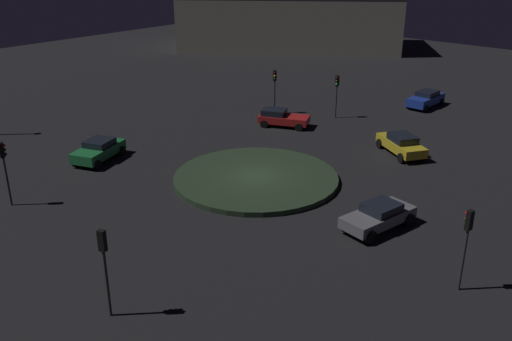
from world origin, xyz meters
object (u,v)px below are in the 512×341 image
Objects in this scene: car_red at (282,118)px; car_yellow at (401,144)px; traffic_light_north at (337,88)px; store_building at (289,19)px; traffic_light_southwest at (4,161)px; traffic_light_northwest at (275,83)px; car_grey at (379,215)px; car_green at (99,150)px; traffic_light_east at (467,234)px; traffic_light_south at (104,256)px; car_blue at (426,99)px.

car_yellow is at bearing -21.35° from car_red.
traffic_light_north is 35.00m from store_building.
traffic_light_northwest is (-0.21, 24.61, -0.02)m from traffic_light_southwest.
car_grey is at bearing -59.00° from car_red.
traffic_light_east is at bearing -108.15° from car_green.
traffic_light_northwest is 30.14m from traffic_light_south.
traffic_light_east is at bearing -34.47° from traffic_light_southwest.
traffic_light_northwest is at bearing -155.95° from car_yellow.
traffic_light_southwest is at bearing 33.45° from traffic_light_east.
car_red is 24.62m from traffic_light_east.
car_grey is 21.10m from traffic_light_southwest.
car_yellow is at bearing -18.05° from traffic_light_south.
traffic_light_northwest is at bearing 114.53° from car_red.
car_grey is at bearing 25.65° from traffic_light_north.
traffic_light_southwest is (-23.16, -8.70, -0.01)m from traffic_light_east.
traffic_light_southwest is (-13.23, -22.52, 2.00)m from car_yellow.
car_grey is 1.17× the size of traffic_light_east.
car_yellow is at bearing -147.17° from car_grey.
car_grey is at bearing -35.75° from traffic_light_south.
traffic_light_north is at bearing 43.37° from car_red.
traffic_light_north is at bearing -174.73° from car_yellow.
car_grey is 1.18× the size of traffic_light_southwest.
traffic_light_south is at bearing -6.85° from car_grey.
traffic_light_south reaches higher than traffic_light_southwest.
car_blue reaches higher than car_green.
traffic_light_east is 0.12× the size of store_building.
traffic_light_northwest is at bearing 35.44° from traffic_light_southwest.
car_red is at bearing -144.81° from car_yellow.
car_blue is 38.12m from traffic_light_south.
traffic_light_northwest reaches higher than car_red.
car_red is at bearing 5.41° from traffic_light_south.
car_red is at bearing -39.25° from car_green.
traffic_light_southwest is 0.98× the size of traffic_light_south.
traffic_light_northwest is at bearing 140.65° from car_blue.
car_blue is 1.19× the size of traffic_light_north.
traffic_light_northwest is at bearing -27.55° from car_green.
traffic_light_northwest is 0.97× the size of traffic_light_south.
traffic_light_southwest is at bearing 176.13° from car_green.
car_red is at bearing -20.21° from traffic_light_east.
traffic_light_southwest is 27.39m from traffic_light_north.
car_red is (4.89, 14.47, -0.03)m from car_green.
traffic_light_southwest reaches higher than traffic_light_north.
traffic_light_northwest is (-13.44, 2.08, 1.97)m from car_yellow.
car_blue is (11.37, 27.78, 0.01)m from car_green.
traffic_light_northwest is (-9.29, -10.79, 1.99)m from car_blue.
traffic_light_east reaches higher than traffic_light_northwest.
traffic_light_east is 1.05× the size of traffic_light_north.
car_blue is 30.25m from traffic_light_east.
car_yellow reaches higher than car_grey.
store_building is (-28.83, 16.63, 3.11)m from car_blue.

